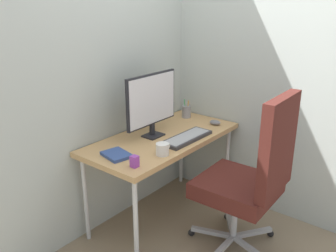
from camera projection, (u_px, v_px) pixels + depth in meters
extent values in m
plane|color=gray|center=(163.00, 216.00, 2.98)|extent=(8.00, 8.00, 0.00)
cube|color=#B7C1BC|center=(128.00, 41.00, 2.71)|extent=(3.03, 0.04, 2.80)
cube|color=#B7C1BC|center=(240.00, 39.00, 2.85)|extent=(0.04, 2.38, 2.80)
cube|color=tan|center=(163.00, 139.00, 2.75)|extent=(1.26, 0.61, 0.04)
cylinder|color=silver|center=(136.00, 225.00, 2.30)|extent=(0.03, 0.03, 0.67)
cylinder|color=silver|center=(227.00, 164.00, 3.15)|extent=(0.03, 0.03, 0.67)
cylinder|color=silver|center=(86.00, 199.00, 2.59)|extent=(0.03, 0.03, 0.67)
cylinder|color=silver|center=(181.00, 150.00, 3.44)|extent=(0.03, 0.03, 0.67)
cube|color=#B2B5BA|center=(223.00, 248.00, 2.49)|extent=(0.31, 0.05, 0.03)
cube|color=#B2B5BA|center=(249.00, 248.00, 2.49)|extent=(0.12, 0.31, 0.03)
sphere|color=black|center=(270.00, 234.00, 2.71)|extent=(0.05, 0.05, 0.05)
cube|color=#B2B5BA|center=(252.00, 233.00, 2.66)|extent=(0.28, 0.21, 0.03)
sphere|color=black|center=(227.00, 217.00, 2.92)|extent=(0.05, 0.05, 0.05)
cube|color=#B2B5BA|center=(230.00, 224.00, 2.76)|extent=(0.27, 0.22, 0.03)
sphere|color=black|center=(191.00, 233.00, 2.72)|extent=(0.05, 0.05, 0.05)
cube|color=#B2B5BA|center=(212.00, 232.00, 2.66)|extent=(0.14, 0.31, 0.03)
cylinder|color=#B2B5BA|center=(235.00, 215.00, 2.55)|extent=(0.04, 0.04, 0.33)
cube|color=#4C1E19|center=(237.00, 187.00, 2.48)|extent=(0.51, 0.52, 0.11)
cube|color=#4C1E19|center=(278.00, 146.00, 2.21)|extent=(0.45, 0.08, 0.63)
cube|color=black|center=(153.00, 135.00, 2.74)|extent=(0.15, 0.12, 0.01)
cube|color=black|center=(152.00, 128.00, 2.73)|extent=(0.04, 0.02, 0.10)
cube|color=black|center=(151.00, 99.00, 2.66)|extent=(0.51, 0.02, 0.38)
cube|color=silver|center=(153.00, 100.00, 2.65)|extent=(0.49, 0.01, 0.36)
cube|color=#333338|center=(187.00, 138.00, 2.68)|extent=(0.45, 0.17, 0.02)
cube|color=#9EA0A5|center=(187.00, 136.00, 2.67)|extent=(0.41, 0.13, 0.00)
ellipsoid|color=slate|center=(215.00, 122.00, 2.99)|extent=(0.08, 0.10, 0.04)
cylinder|color=gray|center=(186.00, 111.00, 3.16)|extent=(0.08, 0.08, 0.11)
cylinder|color=#B2B5BA|center=(186.00, 106.00, 3.14)|extent=(0.03, 0.01, 0.11)
cylinder|color=#B2B5BA|center=(187.00, 105.00, 3.15)|extent=(0.03, 0.01, 0.11)
torus|color=purple|center=(186.00, 110.00, 3.16)|extent=(0.04, 0.04, 0.01)
cylinder|color=orange|center=(188.00, 107.00, 3.14)|extent=(0.02, 0.01, 0.12)
cylinder|color=#3FAD59|center=(185.00, 106.00, 3.16)|extent=(0.01, 0.02, 0.13)
cube|color=#334C8C|center=(117.00, 155.00, 2.39)|extent=(0.18, 0.22, 0.02)
cylinder|color=white|center=(162.00, 149.00, 2.40)|extent=(0.09, 0.09, 0.08)
torus|color=white|center=(168.00, 146.00, 2.44)|extent=(0.05, 0.01, 0.05)
cube|color=purple|center=(135.00, 161.00, 2.23)|extent=(0.04, 0.04, 0.07)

